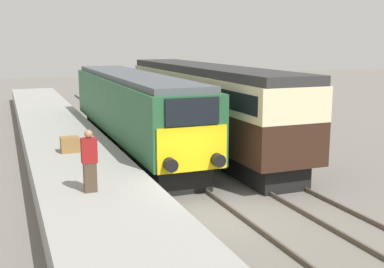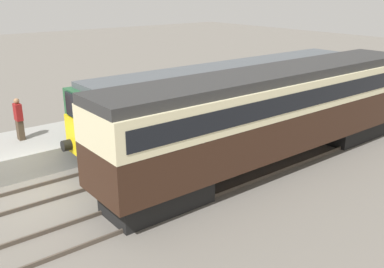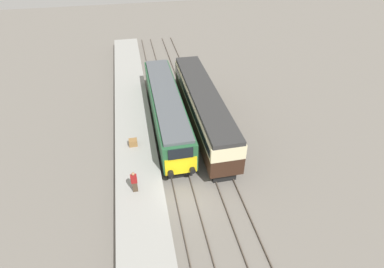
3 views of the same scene
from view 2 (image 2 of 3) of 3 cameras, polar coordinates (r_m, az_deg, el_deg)
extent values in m
plane|color=slate|center=(16.77, -19.59, -7.69)|extent=(120.00, 120.00, 0.00)
cube|color=gray|center=(22.69, -3.43, 1.76)|extent=(3.50, 50.00, 1.03)
cube|color=#4C4238|center=(19.24, -6.28, -2.94)|extent=(0.07, 60.00, 0.14)
cube|color=#4C4238|center=(18.13, -3.83, -4.27)|extent=(0.07, 60.00, 0.14)
cube|color=#4C4238|center=(16.69, 0.04, -6.37)|extent=(0.07, 60.00, 0.14)
cube|color=#4C4238|center=(15.70, 3.33, -8.11)|extent=(0.07, 60.00, 0.14)
cube|color=black|center=(18.16, -7.07, -2.87)|extent=(2.03, 4.00, 1.00)
cube|color=black|center=(25.24, 14.50, 2.93)|extent=(2.03, 4.00, 1.00)
cube|color=#235633|center=(20.81, 5.65, 5.12)|extent=(2.70, 15.90, 2.53)
cube|color=yellow|center=(16.64, -14.70, -0.80)|extent=(2.48, 0.10, 1.52)
cube|color=black|center=(16.27, -15.06, 3.40)|extent=(1.89, 0.10, 0.91)
cube|color=#4C5156|center=(20.53, 5.77, 8.87)|extent=(2.38, 15.27, 0.24)
cylinder|color=black|center=(17.45, -16.36, -1.46)|extent=(0.44, 0.35, 0.44)
cylinder|color=black|center=(15.97, -14.00, -3.15)|extent=(0.44, 0.35, 0.44)
cube|color=black|center=(14.88, -4.62, -8.01)|extent=(1.89, 3.60, 0.95)
cube|color=black|center=(22.94, 20.23, 0.68)|extent=(1.89, 3.60, 0.95)
cube|color=#331E14|center=(18.02, 10.79, 0.95)|extent=(2.70, 16.04, 1.59)
cube|color=beige|center=(17.64, 11.08, 5.33)|extent=(2.71, 16.04, 1.25)
cube|color=black|center=(17.64, 11.08, 5.33)|extent=(2.75, 15.40, 0.69)
cube|color=#2D2D2D|center=(17.47, 11.24, 7.89)|extent=(2.48, 16.04, 0.36)
cube|color=#473828|center=(19.61, -21.91, 0.52)|extent=(0.36, 0.24, 0.86)
cube|color=maroon|center=(19.40, -22.20, 2.73)|extent=(0.44, 0.26, 0.72)
sphere|color=#9E704C|center=(19.28, -22.37, 4.09)|extent=(0.23, 0.23, 0.23)
cube|color=olive|center=(21.54, -8.16, 2.93)|extent=(0.70, 0.56, 0.60)
camera|label=1|loc=(21.97, -60.96, 4.31)|focal=45.00mm
camera|label=3|loc=(22.55, -80.40, 32.06)|focal=28.00mm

